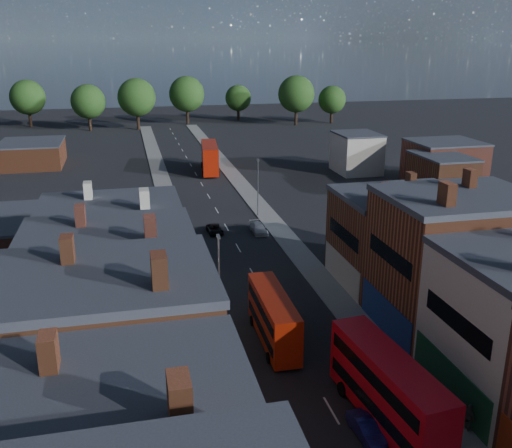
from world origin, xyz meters
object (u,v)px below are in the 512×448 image
bus_0 (273,317)px  car_3 (259,228)px  bus_2 (210,157)px  car_2 (215,229)px  bus_1 (388,388)px  ped_3 (469,417)px  car_1 (366,429)px

bus_0 → car_3: size_ratio=2.32×
bus_2 → car_3: (0.84, -36.12, -2.21)m
car_2 → car_3: size_ratio=0.91×
bus_1 → bus_2: (-0.16, 75.02, 0.20)m
car_2 → bus_2: bearing=79.6°
car_2 → car_3: (5.50, -1.06, 0.08)m
bus_1 → car_2: size_ratio=3.01×
car_3 → ped_3: 41.04m
bus_2 → ped_3: bearing=-80.1°
bus_0 → bus_1: size_ratio=0.85×
car_1 → car_2: (-3.06, 40.91, -0.05)m
bus_2 → car_1: size_ratio=3.51×
bus_0 → bus_2: (4.30, 63.26, 0.56)m
bus_0 → car_2: (-0.36, 28.20, -1.73)m
car_3 → ped_3: (4.07, -40.84, 0.45)m
bus_0 → car_1: 13.10m
bus_2 → ped_3: size_ratio=6.61×
bus_0 → car_2: size_ratio=2.55×
bus_1 → bus_0: bearing=104.9°
car_2 → ped_3: 42.98m
ped_3 → car_2: bearing=9.7°
car_1 → bus_2: bearing=85.3°
bus_2 → car_3: 36.20m
ped_3 → car_1: bearing=78.2°
bus_1 → ped_3: (4.74, -1.94, -1.57)m
bus_1 → car_1: (-1.76, -0.95, -2.04)m
bus_1 → car_1: bearing=-157.5°
bus_0 → ped_3: (9.20, -13.70, -1.21)m
bus_1 → car_2: 40.31m
car_2 → car_3: car_3 is taller
bus_0 → bus_1: 12.58m
bus_1 → car_2: bearing=91.1°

